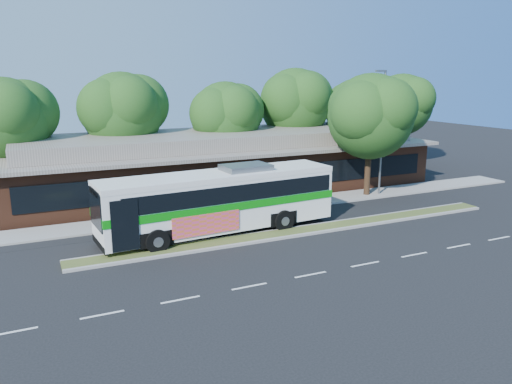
{
  "coord_description": "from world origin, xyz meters",
  "views": [
    {
      "loc": [
        -14.07,
        -22.8,
        8.64
      ],
      "look_at": [
        -1.91,
        3.02,
        2.0
      ],
      "focal_mm": 35.0,
      "sensor_mm": 36.0,
      "label": 1
    }
  ],
  "objects_px": {
    "transit_bus": "(221,197)",
    "sedan": "(90,204)",
    "sidewalk_tree": "(374,114)",
    "lamp_post": "(382,129)"
  },
  "relations": [
    {
      "from": "transit_bus",
      "to": "sedan",
      "type": "height_order",
      "value": "transit_bus"
    },
    {
      "from": "lamp_post",
      "to": "transit_bus",
      "type": "relative_size",
      "value": 0.67
    },
    {
      "from": "transit_bus",
      "to": "lamp_post",
      "type": "bearing_deg",
      "value": 10.3
    },
    {
      "from": "transit_bus",
      "to": "sedan",
      "type": "distance_m",
      "value": 9.65
    },
    {
      "from": "sedan",
      "to": "sidewalk_tree",
      "type": "xyz_separation_m",
      "value": [
        19.62,
        -3.34,
        5.32
      ]
    },
    {
      "from": "sedan",
      "to": "transit_bus",
      "type": "bearing_deg",
      "value": -155.93
    },
    {
      "from": "lamp_post",
      "to": "sedan",
      "type": "xyz_separation_m",
      "value": [
        -20.11,
        3.68,
        -4.25
      ]
    },
    {
      "from": "sedan",
      "to": "sidewalk_tree",
      "type": "height_order",
      "value": "sidewalk_tree"
    },
    {
      "from": "lamp_post",
      "to": "sidewalk_tree",
      "type": "xyz_separation_m",
      "value": [
        -0.49,
        0.35,
        1.08
      ]
    },
    {
      "from": "lamp_post",
      "to": "transit_bus",
      "type": "xyz_separation_m",
      "value": [
        -13.95,
        -3.6,
        -2.8
      ]
    }
  ]
}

